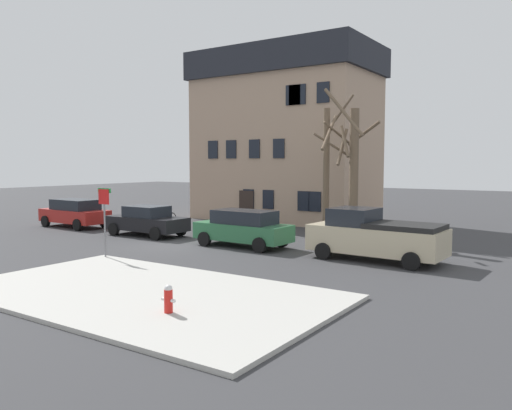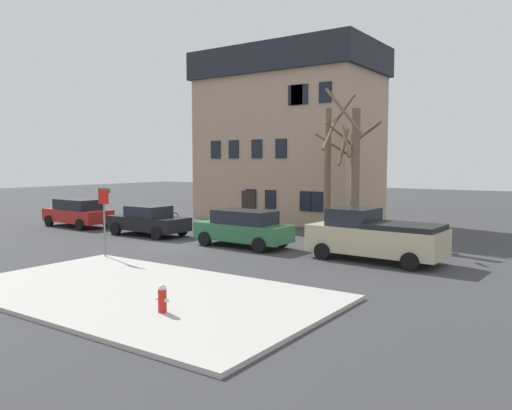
% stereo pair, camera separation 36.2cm
% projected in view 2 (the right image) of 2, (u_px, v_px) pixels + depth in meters
% --- Properties ---
extents(ground_plane, '(120.00, 120.00, 0.00)m').
position_uv_depth(ground_plane, '(172.00, 245.00, 24.21)').
color(ground_plane, '#38383A').
extents(sidewalk_slab, '(11.50, 6.62, 0.12)m').
position_uv_depth(sidewalk_slab, '(139.00, 293.00, 15.18)').
color(sidewalk_slab, '#B7B5AD').
rests_on(sidewalk_slab, ground_plane).
extents(building_main, '(12.24, 7.02, 11.49)m').
position_uv_depth(building_main, '(288.00, 135.00, 35.06)').
color(building_main, tan).
rests_on(building_main, ground_plane).
extents(tree_bare_near, '(2.51, 2.92, 7.54)m').
position_uv_depth(tree_bare_near, '(329.00, 167.00, 27.19)').
color(tree_bare_near, brown).
rests_on(tree_bare_near, ground_plane).
extents(tree_bare_mid, '(2.68, 2.69, 7.60)m').
position_uv_depth(tree_bare_mid, '(353.00, 167.00, 25.62)').
color(tree_bare_mid, brown).
rests_on(tree_bare_mid, ground_plane).
extents(car_red_wagon, '(4.73, 2.20, 1.70)m').
position_uv_depth(car_red_wagon, '(78.00, 212.00, 31.22)').
color(car_red_wagon, '#AD231E').
rests_on(car_red_wagon, ground_plane).
extents(car_black_sedan, '(4.59, 2.11, 1.61)m').
position_uv_depth(car_black_sedan, '(149.00, 221.00, 27.48)').
color(car_black_sedan, black).
rests_on(car_black_sedan, ground_plane).
extents(car_green_wagon, '(4.68, 2.09, 1.72)m').
position_uv_depth(car_green_wagon, '(243.00, 228.00, 23.76)').
color(car_green_wagon, '#2D6B42').
rests_on(car_green_wagon, ground_plane).
extents(pickup_truck_beige, '(5.42, 2.50, 2.07)m').
position_uv_depth(pickup_truck_beige, '(374.00, 236.00, 20.37)').
color(pickup_truck_beige, '#C6B793').
rests_on(pickup_truck_beige, ground_plane).
extents(fire_hydrant, '(0.42, 0.22, 0.72)m').
position_uv_depth(fire_hydrant, '(162.00, 298.00, 12.95)').
color(fire_hydrant, red).
rests_on(fire_hydrant, sidewalk_slab).
extents(street_sign_pole, '(0.76, 0.07, 2.89)m').
position_uv_depth(street_sign_pole, '(104.00, 210.00, 20.59)').
color(street_sign_pole, slate).
rests_on(street_sign_pole, ground_plane).
extents(bicycle_leaning, '(1.74, 0.28, 1.03)m').
position_uv_depth(bicycle_leaning, '(170.00, 217.00, 33.44)').
color(bicycle_leaning, black).
rests_on(bicycle_leaning, ground_plane).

